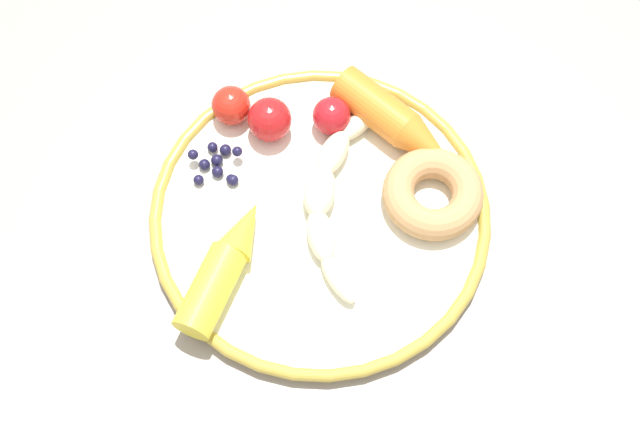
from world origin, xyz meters
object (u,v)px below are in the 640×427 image
donut (433,193)px  tomato_near (231,106)px  dining_table (280,242)px  tomato_mid (330,115)px  banana (331,194)px  blueberry_pile (217,164)px  carrot_yellow (226,266)px  plate (320,215)px  carrot_orange (396,123)px  tomato_far (270,119)px

donut → tomato_near: bearing=95.0°
dining_table → tomato_mid: tomato_mid is taller
banana → blueberry_pile: bearing=103.2°
dining_table → carrot_yellow: carrot_yellow is taller
plate → donut: (0.07, -0.08, 0.02)m
dining_table → plate: plate is taller
plate → carrot_yellow: carrot_yellow is taller
tomato_mid → carrot_yellow: bearing=-180.0°
plate → banana: bearing=-3.6°
dining_table → carrot_orange: (0.13, -0.06, 0.11)m
blueberry_pile → tomato_far: size_ratio=1.29×
banana → tomato_near: (0.03, 0.13, 0.01)m
dining_table → blueberry_pile: (0.01, 0.07, 0.09)m
plate → tomato_far: bearing=59.4°
plate → tomato_near: bearing=69.9°
tomato_mid → tomato_far: 0.06m
tomato_near → donut: bearing=-85.0°
donut → tomato_near: size_ratio=2.47×
dining_table → tomato_near: (0.06, 0.09, 0.11)m
carrot_orange → donut: carrot_orange is taller
carrot_orange → tomato_mid: size_ratio=3.80×
banana → carrot_yellow: (-0.11, 0.04, 0.01)m
carrot_yellow → tomato_near: tomato_near is taller
plate → tomato_mid: size_ratio=8.60×
donut → tomato_far: tomato_far is taller
dining_table → tomato_near: size_ratio=28.58×
tomato_near → tomato_mid: bearing=-65.4°
donut → tomato_mid: (0.02, 0.12, 0.00)m
dining_table → donut: donut is taller
dining_table → tomato_far: size_ratio=25.50×
dining_table → plate: bearing=-69.5°
carrot_orange → tomato_near: (-0.07, 0.15, -0.00)m
tomato_mid → tomato_far: bearing=127.3°
dining_table → carrot_yellow: bearing=179.2°
tomato_mid → tomato_far: tomato_far is taller
tomato_near → tomato_far: size_ratio=0.89×
tomato_far → carrot_yellow: bearing=-162.2°
tomato_far → banana: bearing=-111.3°
carrot_orange → tomato_far: tomato_far is taller
blueberry_pile → plate: bearing=-85.5°
dining_table → tomato_far: bearing=35.7°
carrot_orange → blueberry_pile: 0.18m
banana → tomato_near: 0.13m
dining_table → blueberry_pile: blueberry_pile is taller
blueberry_pile → tomato_far: (0.06, -0.02, 0.01)m
blueberry_pile → tomato_far: tomato_far is taller
donut → tomato_mid: tomato_mid is taller
tomato_mid → dining_table: bearing=-179.3°
tomato_far → blueberry_pile: bearing=160.2°
donut → banana: bearing=120.6°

